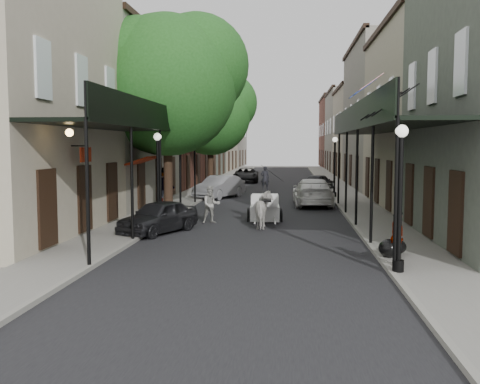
% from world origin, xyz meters
% --- Properties ---
extents(ground, '(140.00, 140.00, 0.00)m').
position_xyz_m(ground, '(0.00, 0.00, 0.00)').
color(ground, gray).
rests_on(ground, ground).
extents(road, '(8.00, 90.00, 0.01)m').
position_xyz_m(road, '(0.00, 20.00, 0.01)').
color(road, black).
rests_on(road, ground).
extents(sidewalk_left, '(2.20, 90.00, 0.12)m').
position_xyz_m(sidewalk_left, '(-5.00, 20.00, 0.06)').
color(sidewalk_left, gray).
rests_on(sidewalk_left, ground).
extents(sidewalk_right, '(2.20, 90.00, 0.12)m').
position_xyz_m(sidewalk_right, '(5.00, 20.00, 0.06)').
color(sidewalk_right, gray).
rests_on(sidewalk_right, ground).
extents(building_row_left, '(5.00, 80.00, 10.50)m').
position_xyz_m(building_row_left, '(-8.60, 30.00, 5.25)').
color(building_row_left, '#ABA189').
rests_on(building_row_left, ground).
extents(building_row_right, '(5.00, 80.00, 10.50)m').
position_xyz_m(building_row_right, '(8.60, 30.00, 5.25)').
color(building_row_right, gray).
rests_on(building_row_right, ground).
extents(gallery_left, '(2.20, 18.05, 4.88)m').
position_xyz_m(gallery_left, '(-4.79, 6.98, 4.05)').
color(gallery_left, black).
rests_on(gallery_left, sidewalk_left).
extents(gallery_right, '(2.20, 18.05, 4.88)m').
position_xyz_m(gallery_right, '(4.79, 6.98, 4.05)').
color(gallery_right, black).
rests_on(gallery_right, sidewalk_right).
extents(tree_near, '(7.31, 6.80, 9.63)m').
position_xyz_m(tree_near, '(-4.20, 10.18, 6.49)').
color(tree_near, '#382619').
rests_on(tree_near, sidewalk_left).
extents(tree_far, '(6.45, 6.00, 8.61)m').
position_xyz_m(tree_far, '(-4.25, 24.18, 5.84)').
color(tree_far, '#382619').
rests_on(tree_far, sidewalk_left).
extents(lamppost_right_near, '(0.32, 0.32, 3.71)m').
position_xyz_m(lamppost_right_near, '(4.10, -2.00, 2.05)').
color(lamppost_right_near, black).
rests_on(lamppost_right_near, sidewalk_right).
extents(lamppost_left, '(0.32, 0.32, 3.71)m').
position_xyz_m(lamppost_left, '(-4.10, 6.00, 2.05)').
color(lamppost_left, black).
rests_on(lamppost_left, sidewalk_left).
extents(lamppost_right_far, '(0.32, 0.32, 3.71)m').
position_xyz_m(lamppost_right_far, '(4.10, 18.00, 2.05)').
color(lamppost_right_far, black).
rests_on(lamppost_right_far, sidewalk_right).
extents(horse, '(0.88, 1.78, 1.47)m').
position_xyz_m(horse, '(0.35, 5.64, 0.73)').
color(horse, silver).
rests_on(horse, ground).
extents(carriage, '(1.60, 2.23, 2.46)m').
position_xyz_m(carriage, '(0.24, 7.92, 0.95)').
color(carriage, black).
rests_on(carriage, ground).
extents(pedestrian_walking, '(0.94, 0.84, 1.60)m').
position_xyz_m(pedestrian_walking, '(-2.00, 6.74, 0.80)').
color(pedestrian_walking, '#A4A29A').
rests_on(pedestrian_walking, ground).
extents(pedestrian_sidewalk_left, '(1.43, 1.13, 1.94)m').
position_xyz_m(pedestrian_sidewalk_left, '(-5.80, 14.11, 1.09)').
color(pedestrian_sidewalk_left, gray).
rests_on(pedestrian_sidewalk_left, sidewalk_left).
extents(pedestrian_sidewalk_right, '(0.54, 0.94, 1.51)m').
position_xyz_m(pedestrian_sidewalk_right, '(4.20, -1.28, 0.87)').
color(pedestrian_sidewalk_right, gray).
rests_on(pedestrian_sidewalk_right, sidewalk_right).
extents(car_left_near, '(2.84, 3.95, 1.25)m').
position_xyz_m(car_left_near, '(-3.60, 4.00, 0.62)').
color(car_left_near, black).
rests_on(car_left_near, ground).
extents(car_left_mid, '(3.01, 4.55, 1.42)m').
position_xyz_m(car_left_mid, '(-3.08, 17.55, 0.71)').
color(car_left_mid, '#95959A').
rests_on(car_left_mid, ground).
extents(car_left_far, '(2.38, 4.80, 1.31)m').
position_xyz_m(car_left_far, '(-2.60, 32.03, 0.65)').
color(car_left_far, black).
rests_on(car_left_far, ground).
extents(car_right_near, '(2.20, 5.19, 1.49)m').
position_xyz_m(car_right_near, '(2.60, 14.00, 0.75)').
color(car_right_near, white).
rests_on(car_right_near, ground).
extents(car_right_far, '(2.84, 3.89, 1.23)m').
position_xyz_m(car_right_far, '(3.45, 23.92, 0.62)').
color(car_right_far, black).
rests_on(car_right_far, ground).
extents(trash_bags, '(0.88, 1.03, 0.53)m').
position_xyz_m(trash_bags, '(4.32, -0.05, 0.37)').
color(trash_bags, black).
rests_on(trash_bags, sidewalk_right).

